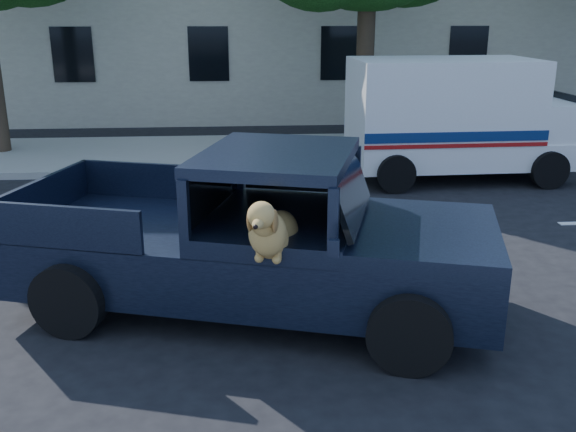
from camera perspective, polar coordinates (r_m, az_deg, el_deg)
name	(u,v)px	position (r m, az deg, el deg)	size (l,w,h in m)	color
ground	(78,338)	(7.55, -18.14, -10.28)	(120.00, 120.00, 0.00)	black
far_sidewalk	(164,154)	(16.14, -10.93, 5.42)	(60.00, 4.00, 0.15)	gray
lane_stripes	(252,232)	(10.46, -3.24, -1.41)	(21.60, 0.14, 0.01)	silver
pickup_truck	(248,257)	(7.60, -3.57, -3.69)	(5.83, 3.60, 1.95)	black
mail_truck	(455,127)	(14.10, 14.61, 7.64)	(4.63, 2.43, 2.51)	silver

